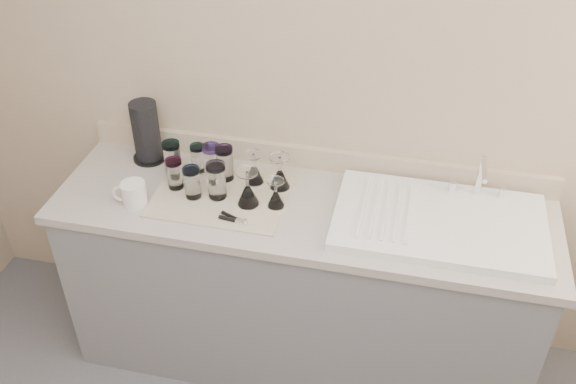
% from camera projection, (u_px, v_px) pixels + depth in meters
% --- Properties ---
extents(room_envelope, '(3.54, 3.50, 2.52)m').
position_uv_depth(room_envelope, '(183.00, 306.00, 1.29)').
color(room_envelope, '#515156').
rests_on(room_envelope, ground).
extents(counter_unit, '(2.06, 0.62, 0.90)m').
position_uv_depth(counter_unit, '(300.00, 285.00, 2.88)').
color(counter_unit, slate).
rests_on(counter_unit, ground).
extents(sink_unit, '(0.82, 0.50, 0.22)m').
position_uv_depth(sink_unit, '(440.00, 221.00, 2.51)').
color(sink_unit, white).
rests_on(sink_unit, counter_unit).
extents(dish_towel, '(0.55, 0.42, 0.01)m').
position_uv_depth(dish_towel, '(221.00, 195.00, 2.67)').
color(dish_towel, beige).
rests_on(dish_towel, counter_unit).
extents(tumbler_teal, '(0.08, 0.08, 0.15)m').
position_uv_depth(tumbler_teal, '(172.00, 158.00, 2.75)').
color(tumbler_teal, white).
rests_on(tumbler_teal, dish_towel).
extents(tumbler_cyan, '(0.06, 0.06, 0.13)m').
position_uv_depth(tumbler_cyan, '(198.00, 158.00, 2.77)').
color(tumbler_cyan, white).
rests_on(tumbler_cyan, dish_towel).
extents(tumbler_purple, '(0.08, 0.08, 0.15)m').
position_uv_depth(tumbler_purple, '(225.00, 163.00, 2.72)').
color(tumbler_purple, white).
rests_on(tumbler_purple, dish_towel).
extents(tumbler_magenta, '(0.07, 0.07, 0.14)m').
position_uv_depth(tumbler_magenta, '(175.00, 173.00, 2.67)').
color(tumbler_magenta, white).
rests_on(tumbler_magenta, dish_towel).
extents(tumbler_blue, '(0.07, 0.07, 0.14)m').
position_uv_depth(tumbler_blue, '(192.00, 182.00, 2.62)').
color(tumbler_blue, white).
rests_on(tumbler_blue, dish_towel).
extents(tumbler_lavender, '(0.08, 0.08, 0.16)m').
position_uv_depth(tumbler_lavender, '(217.00, 180.00, 2.61)').
color(tumbler_lavender, white).
rests_on(tumbler_lavender, dish_towel).
extents(tumbler_extra, '(0.08, 0.08, 0.16)m').
position_uv_depth(tumbler_extra, '(212.00, 161.00, 2.72)').
color(tumbler_extra, white).
rests_on(tumbler_extra, dish_towel).
extents(goblet_back_left, '(0.08, 0.08, 0.14)m').
position_uv_depth(goblet_back_left, '(254.00, 172.00, 2.71)').
color(goblet_back_left, white).
rests_on(goblet_back_left, dish_towel).
extents(goblet_back_right, '(0.08, 0.08, 0.15)m').
position_uv_depth(goblet_back_right, '(280.00, 177.00, 2.68)').
color(goblet_back_right, white).
rests_on(goblet_back_right, dish_towel).
extents(goblet_front_left, '(0.09, 0.09, 0.16)m').
position_uv_depth(goblet_front_left, '(248.00, 193.00, 2.59)').
color(goblet_front_left, white).
rests_on(goblet_front_left, dish_towel).
extents(goblet_front_right, '(0.07, 0.07, 0.13)m').
position_uv_depth(goblet_front_right, '(276.00, 197.00, 2.58)').
color(goblet_front_right, white).
rests_on(goblet_front_right, dish_towel).
extents(can_opener, '(0.12, 0.07, 0.02)m').
position_uv_depth(can_opener, '(234.00, 219.00, 2.52)').
color(can_opener, silver).
rests_on(can_opener, dish_towel).
extents(white_mug, '(0.15, 0.12, 0.10)m').
position_uv_depth(white_mug, '(133.00, 194.00, 2.60)').
color(white_mug, silver).
rests_on(white_mug, counter_unit).
extents(paper_towel_roll, '(0.15, 0.15, 0.28)m').
position_uv_depth(paper_towel_roll, '(146.00, 132.00, 2.82)').
color(paper_towel_roll, black).
rests_on(paper_towel_roll, counter_unit).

